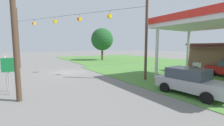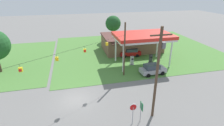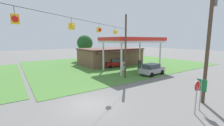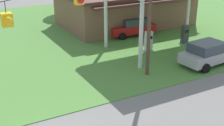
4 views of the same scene
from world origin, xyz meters
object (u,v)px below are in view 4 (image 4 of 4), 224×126
object	(u,v)px
gas_station_store	(125,8)
car_at_pumps_front	(208,53)
car_at_pumps_rear	(132,26)
fuel_pump_near	(149,42)
fuel_pump_far	(185,35)

from	to	relation	value
gas_station_store	car_at_pumps_front	distance (m)	12.50
car_at_pumps_front	car_at_pumps_rear	size ratio (longest dim) A/B	0.98
gas_station_store	car_at_pumps_rear	world-z (taller)	gas_station_store
fuel_pump_near	fuel_pump_far	bearing A→B (deg)	0.00
gas_station_store	fuel_pump_near	xyz separation A→B (m)	(-2.67, -8.09, -0.97)
fuel_pump_near	car_at_pumps_front	xyz separation A→B (m)	(2.01, -4.37, 0.10)
gas_station_store	fuel_pump_near	size ratio (longest dim) A/B	7.73
fuel_pump_far	car_at_pumps_front	world-z (taller)	car_at_pumps_front
car_at_pumps_front	fuel_pump_near	bearing A→B (deg)	110.37
fuel_pump_far	car_at_pumps_rear	distance (m)	5.04
car_at_pumps_front	fuel_pump_far	bearing A→B (deg)	64.31
car_at_pumps_rear	fuel_pump_near	bearing A→B (deg)	79.95
car_at_pumps_rear	car_at_pumps_front	bearing A→B (deg)	100.54
fuel_pump_near	fuel_pump_far	size ratio (longest dim) A/B	1.00
gas_station_store	car_at_pumps_front	world-z (taller)	gas_station_store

